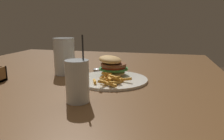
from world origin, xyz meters
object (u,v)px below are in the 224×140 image
meal_plate_near (112,72)px  spoon (100,70)px  juice_glass (77,82)px  beer_glass (64,57)px

meal_plate_near → spoon: meal_plate_near is taller
meal_plate_near → spoon: 0.17m
juice_glass → spoon: 0.43m
beer_glass → spoon: (0.10, -0.14, -0.07)m
meal_plate_near → beer_glass: size_ratio=1.75×
juice_glass → spoon: size_ratio=1.30×
beer_glass → spoon: 0.18m
beer_glass → juice_glass: (-0.32, -0.19, -0.02)m
beer_glass → spoon: beer_glass is taller
meal_plate_near → spoon: size_ratio=1.88×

